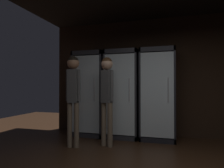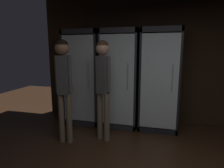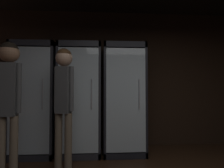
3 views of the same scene
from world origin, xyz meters
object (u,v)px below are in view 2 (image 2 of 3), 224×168
cooler_far_left (86,78)px  cooler_left (121,79)px  shopper_far (63,76)px  cooler_center (159,80)px  shopper_near (103,78)px

cooler_far_left → cooler_left: bearing=-0.1°
cooler_far_left → shopper_far: bearing=-86.7°
cooler_left → cooler_center: size_ratio=1.00×
shopper_far → cooler_left: bearing=56.4°
shopper_near → shopper_far: size_ratio=0.99×
cooler_far_left → shopper_near: size_ratio=1.15×
shopper_near → cooler_far_left: bearing=128.0°
cooler_center → cooler_left: bearing=180.0°
shopper_near → shopper_far: (-0.60, -0.25, 0.03)m
cooler_center → shopper_near: cooler_center is taller
cooler_far_left → cooler_center: same height
cooler_far_left → shopper_far: size_ratio=1.14×
cooler_left → shopper_far: bearing=-123.6°
cooler_far_left → shopper_far: cooler_far_left is taller
cooler_far_left → shopper_near: (0.66, -0.85, 0.15)m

